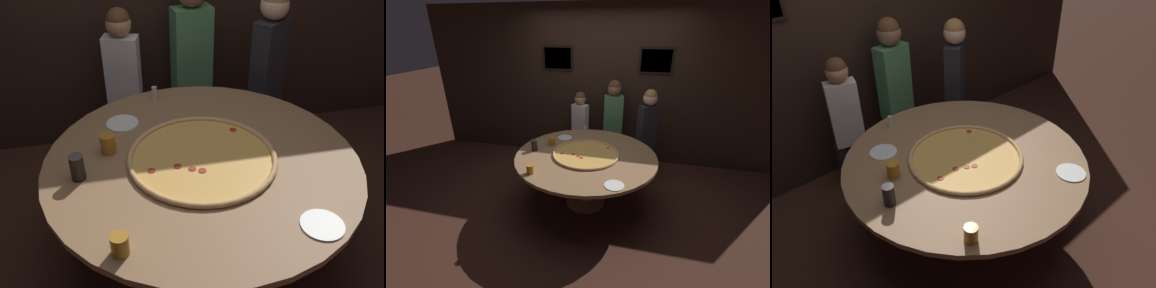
# 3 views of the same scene
# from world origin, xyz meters

# --- Properties ---
(ground_plane) EXTENTS (24.00, 24.00, 0.00)m
(ground_plane) POSITION_xyz_m (0.00, 0.00, 0.00)
(ground_plane) COLOR #422319
(back_wall) EXTENTS (6.40, 0.08, 2.60)m
(back_wall) POSITION_xyz_m (0.00, 1.49, 1.30)
(back_wall) COLOR black
(back_wall) RESTS_ON ground_plane
(dining_table) EXTENTS (1.79, 1.79, 0.74)m
(dining_table) POSITION_xyz_m (0.00, 0.00, 0.63)
(dining_table) COLOR #936B47
(dining_table) RESTS_ON ground_plane
(giant_pizza) EXTENTS (0.85, 0.85, 0.03)m
(giant_pizza) POSITION_xyz_m (0.00, -0.01, 0.75)
(giant_pizza) COLOR #E5A84C
(giant_pizza) RESTS_ON dining_table
(drink_cup_far_right) EXTENTS (0.09, 0.09, 0.12)m
(drink_cup_far_right) POSITION_xyz_m (-0.51, 0.17, 0.80)
(drink_cup_far_right) COLOR #BC7A23
(drink_cup_far_right) RESTS_ON dining_table
(drink_cup_by_shaker) EXTENTS (0.08, 0.08, 0.10)m
(drink_cup_by_shaker) POSITION_xyz_m (-0.50, -0.60, 0.79)
(drink_cup_by_shaker) COLOR #BC7A23
(drink_cup_by_shaker) RESTS_ON dining_table
(drink_cup_centre_back) EXTENTS (0.08, 0.08, 0.14)m
(drink_cup_centre_back) POSITION_xyz_m (-0.68, -0.04, 0.81)
(drink_cup_centre_back) COLOR black
(drink_cup_centre_back) RESTS_ON dining_table
(white_plate_left_side) EXTENTS (0.21, 0.21, 0.01)m
(white_plate_left_side) POSITION_xyz_m (0.43, -0.63, 0.74)
(white_plate_left_side) COLOR white
(white_plate_left_side) RESTS_ON dining_table
(white_plate_right_side) EXTENTS (0.21, 0.21, 0.01)m
(white_plate_right_side) POSITION_xyz_m (-0.41, 0.47, 0.74)
(white_plate_right_side) COLOR white
(white_plate_right_side) RESTS_ON dining_table
(condiment_shaker) EXTENTS (0.04, 0.04, 0.10)m
(condiment_shaker) POSITION_xyz_m (-0.17, 0.74, 0.79)
(condiment_shaker) COLOR silver
(condiment_shaker) RESTS_ON dining_table
(diner_far_right) EXTENTS (0.35, 0.32, 1.40)m
(diner_far_right) POSITION_xyz_m (0.76, 0.98, 0.80)
(diner_far_right) COLOR #232328
(diner_far_right) RESTS_ON ground_plane
(diner_centre_back) EXTENTS (0.38, 0.22, 1.47)m
(diner_centre_back) POSITION_xyz_m (0.20, 1.22, 0.83)
(diner_centre_back) COLOR #232328
(diner_centre_back) RESTS_ON ground_plane
(diner_far_left) EXTENTS (0.33, 0.21, 1.26)m
(diner_far_left) POSITION_xyz_m (-0.35, 1.19, 0.72)
(diner_far_left) COLOR #232328
(diner_far_left) RESTS_ON ground_plane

